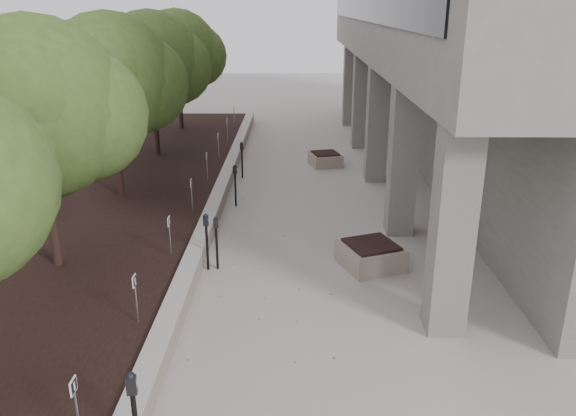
{
  "coord_description": "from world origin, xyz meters",
  "views": [
    {
      "loc": [
        0.51,
        -8.67,
        5.92
      ],
      "look_at": [
        0.37,
        4.77,
        1.13
      ],
      "focal_mm": 35.6,
      "sensor_mm": 36.0,
      "label": 1
    }
  ],
  "objects_px": {
    "crabapple_tree_5": "(178,70)",
    "parking_meter_2": "(217,243)",
    "parking_meter_3": "(207,242)",
    "parking_meter_5": "(242,160)",
    "planter_back": "(325,159)",
    "crabapple_tree_3": "(113,106)",
    "parking_meter_4": "(235,186)",
    "crabapple_tree_2": "(41,146)",
    "crabapple_tree_4": "(153,84)",
    "planter_front": "(371,255)"
  },
  "relations": [
    {
      "from": "crabapple_tree_4",
      "to": "parking_meter_2",
      "type": "distance_m",
      "value": 10.32
    },
    {
      "from": "crabapple_tree_5",
      "to": "parking_meter_5",
      "type": "relative_size",
      "value": 4.07
    },
    {
      "from": "crabapple_tree_4",
      "to": "planter_back",
      "type": "bearing_deg",
      "value": -0.64
    },
    {
      "from": "parking_meter_2",
      "to": "crabapple_tree_3",
      "type": "bearing_deg",
      "value": 123.0
    },
    {
      "from": "crabapple_tree_5",
      "to": "parking_meter_2",
      "type": "xyz_separation_m",
      "value": [
        3.51,
        -14.38,
        -2.46
      ]
    },
    {
      "from": "crabapple_tree_5",
      "to": "parking_meter_5",
      "type": "distance_m",
      "value": 8.03
    },
    {
      "from": "crabapple_tree_3",
      "to": "crabapple_tree_4",
      "type": "height_order",
      "value": "same"
    },
    {
      "from": "crabapple_tree_2",
      "to": "crabapple_tree_5",
      "type": "bearing_deg",
      "value": 90.0
    },
    {
      "from": "parking_meter_3",
      "to": "planter_back",
      "type": "relative_size",
      "value": 1.27
    },
    {
      "from": "crabapple_tree_2",
      "to": "crabapple_tree_3",
      "type": "relative_size",
      "value": 1.0
    },
    {
      "from": "crabapple_tree_2",
      "to": "parking_meter_3",
      "type": "xyz_separation_m",
      "value": [
        3.29,
        0.57,
        -2.41
      ]
    },
    {
      "from": "parking_meter_2",
      "to": "planter_front",
      "type": "relative_size",
      "value": 1.02
    },
    {
      "from": "parking_meter_2",
      "to": "parking_meter_4",
      "type": "bearing_deg",
      "value": 84.29
    },
    {
      "from": "crabapple_tree_2",
      "to": "parking_meter_5",
      "type": "height_order",
      "value": "crabapple_tree_2"
    },
    {
      "from": "crabapple_tree_3",
      "to": "planter_front",
      "type": "distance_m",
      "value": 8.77
    },
    {
      "from": "parking_meter_4",
      "to": "parking_meter_5",
      "type": "relative_size",
      "value": 1.0
    },
    {
      "from": "crabapple_tree_4",
      "to": "planter_back",
      "type": "height_order",
      "value": "crabapple_tree_4"
    },
    {
      "from": "planter_back",
      "to": "crabapple_tree_3",
      "type": "bearing_deg",
      "value": -143.01
    },
    {
      "from": "crabapple_tree_5",
      "to": "parking_meter_4",
      "type": "height_order",
      "value": "crabapple_tree_5"
    },
    {
      "from": "parking_meter_4",
      "to": "planter_back",
      "type": "bearing_deg",
      "value": 73.4
    },
    {
      "from": "parking_meter_5",
      "to": "planter_front",
      "type": "bearing_deg",
      "value": -54.98
    },
    {
      "from": "crabapple_tree_3",
      "to": "planter_back",
      "type": "relative_size",
      "value": 4.88
    },
    {
      "from": "planter_back",
      "to": "crabapple_tree_5",
      "type": "bearing_deg",
      "value": 142.21
    },
    {
      "from": "parking_meter_5",
      "to": "crabapple_tree_3",
      "type": "bearing_deg",
      "value": -129.01
    },
    {
      "from": "crabapple_tree_5",
      "to": "parking_meter_2",
      "type": "relative_size",
      "value": 4.11
    },
    {
      "from": "crabapple_tree_3",
      "to": "parking_meter_2",
      "type": "height_order",
      "value": "crabapple_tree_3"
    },
    {
      "from": "crabapple_tree_2",
      "to": "parking_meter_5",
      "type": "xyz_separation_m",
      "value": [
        3.45,
        8.18,
        -2.45
      ]
    },
    {
      "from": "parking_meter_2",
      "to": "planter_back",
      "type": "height_order",
      "value": "parking_meter_2"
    },
    {
      "from": "crabapple_tree_4",
      "to": "parking_meter_3",
      "type": "height_order",
      "value": "crabapple_tree_4"
    },
    {
      "from": "parking_meter_2",
      "to": "planter_front",
      "type": "bearing_deg",
      "value": -3.01
    },
    {
      "from": "parking_meter_3",
      "to": "parking_meter_5",
      "type": "xyz_separation_m",
      "value": [
        0.17,
        7.6,
        -0.04
      ]
    },
    {
      "from": "crabapple_tree_2",
      "to": "planter_front",
      "type": "relative_size",
      "value": 4.21
    },
    {
      "from": "crabapple_tree_3",
      "to": "planter_back",
      "type": "height_order",
      "value": "crabapple_tree_3"
    },
    {
      "from": "crabapple_tree_4",
      "to": "planter_back",
      "type": "distance_m",
      "value": 7.14
    },
    {
      "from": "crabapple_tree_5",
      "to": "parking_meter_2",
      "type": "bearing_deg",
      "value": -76.29
    },
    {
      "from": "planter_back",
      "to": "parking_meter_5",
      "type": "bearing_deg",
      "value": -150.45
    },
    {
      "from": "crabapple_tree_5",
      "to": "planter_front",
      "type": "relative_size",
      "value": 4.21
    },
    {
      "from": "crabapple_tree_2",
      "to": "parking_meter_5",
      "type": "bearing_deg",
      "value": 67.1
    },
    {
      "from": "crabapple_tree_2",
      "to": "planter_front",
      "type": "distance_m",
      "value": 7.73
    },
    {
      "from": "parking_meter_3",
      "to": "parking_meter_5",
      "type": "distance_m",
      "value": 7.6
    },
    {
      "from": "crabapple_tree_2",
      "to": "crabapple_tree_5",
      "type": "xyz_separation_m",
      "value": [
        0.0,
        15.0,
        0.0
      ]
    },
    {
      "from": "crabapple_tree_3",
      "to": "parking_meter_4",
      "type": "relative_size",
      "value": 4.08
    },
    {
      "from": "crabapple_tree_3",
      "to": "parking_meter_3",
      "type": "height_order",
      "value": "crabapple_tree_3"
    },
    {
      "from": "planter_back",
      "to": "parking_meter_2",
      "type": "bearing_deg",
      "value": -108.04
    },
    {
      "from": "crabapple_tree_5",
      "to": "parking_meter_2",
      "type": "distance_m",
      "value": 15.01
    },
    {
      "from": "crabapple_tree_4",
      "to": "parking_meter_5",
      "type": "bearing_deg",
      "value": -27.83
    },
    {
      "from": "crabapple_tree_3",
      "to": "crabapple_tree_5",
      "type": "xyz_separation_m",
      "value": [
        0.0,
        10.0,
        0.0
      ]
    },
    {
      "from": "parking_meter_4",
      "to": "parking_meter_3",
      "type": "bearing_deg",
      "value": -77.28
    },
    {
      "from": "parking_meter_3",
      "to": "parking_meter_5",
      "type": "relative_size",
      "value": 1.06
    },
    {
      "from": "crabapple_tree_3",
      "to": "crabapple_tree_4",
      "type": "relative_size",
      "value": 1.0
    }
  ]
}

